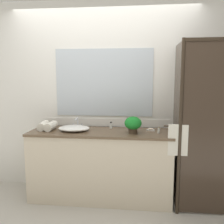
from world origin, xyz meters
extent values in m
plane|color=#B7B2A8|center=(0.00, 0.00, 0.00)|extent=(8.00, 8.00, 0.00)
cube|color=silver|center=(0.00, 0.34, 1.30)|extent=(4.40, 0.05, 2.60)
cube|color=silver|center=(0.00, 0.32, 0.96)|extent=(1.80, 0.01, 0.11)
cube|color=silver|center=(0.00, 0.31, 1.51)|extent=(1.33, 0.01, 0.91)
cube|color=beige|center=(0.00, 0.01, 0.43)|extent=(1.80, 0.56, 0.87)
cube|color=brown|center=(0.00, 0.00, 0.89)|extent=(1.80, 0.58, 0.03)
cylinder|color=#2D2319|center=(0.95, -0.27, 1.00)|extent=(0.04, 0.04, 2.00)
cube|color=#382B21|center=(0.95, 0.02, 1.00)|extent=(0.01, 0.57, 1.96)
cylinder|color=#2D2319|center=(0.93, -0.26, 1.04)|extent=(0.32, 0.02, 0.02)
cube|color=silver|center=(0.93, -0.26, 0.88)|extent=(0.22, 0.04, 0.36)
ellipsoid|color=white|center=(-0.34, -0.01, 0.93)|extent=(0.40, 0.31, 0.07)
cube|color=silver|center=(-0.34, 0.18, 0.91)|extent=(0.17, 0.04, 0.02)
cylinder|color=silver|center=(-0.34, 0.18, 0.98)|extent=(0.02, 0.02, 0.12)
cylinder|color=silver|center=(-0.34, 0.11, 1.03)|extent=(0.02, 0.13, 0.02)
cylinder|color=silver|center=(-0.40, 0.18, 0.94)|extent=(0.02, 0.02, 0.04)
cylinder|color=silver|center=(-0.28, 0.18, 0.94)|extent=(0.02, 0.02, 0.04)
cylinder|color=#473828|center=(0.42, -0.06, 0.93)|extent=(0.11, 0.11, 0.06)
ellipsoid|color=#197926|center=(0.42, -0.06, 1.03)|extent=(0.21, 0.21, 0.16)
cube|color=silver|center=(0.64, 0.11, 0.91)|extent=(0.10, 0.07, 0.01)
ellipsoid|color=beige|center=(0.64, 0.11, 0.92)|extent=(0.07, 0.04, 0.02)
cylinder|color=white|center=(0.11, 0.20, 0.94)|extent=(0.03, 0.03, 0.07)
cylinder|color=black|center=(0.11, 0.20, 0.98)|extent=(0.03, 0.03, 0.02)
cylinder|color=silver|center=(0.43, 0.19, 0.94)|extent=(0.03, 0.03, 0.07)
cylinder|color=#B7B2A8|center=(0.43, 0.19, 0.98)|extent=(0.02, 0.02, 0.01)
cylinder|color=white|center=(0.73, -0.02, 0.93)|extent=(0.03, 0.03, 0.06)
cylinder|color=#9E895B|center=(0.73, -0.02, 0.97)|extent=(0.02, 0.02, 0.01)
cylinder|color=silver|center=(-0.76, 0.02, 0.95)|extent=(0.13, 0.27, 0.10)
cylinder|color=silver|center=(-0.65, -0.01, 0.95)|extent=(0.11, 0.25, 0.11)
camera|label=1|loc=(0.50, -3.05, 1.60)|focal=39.76mm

